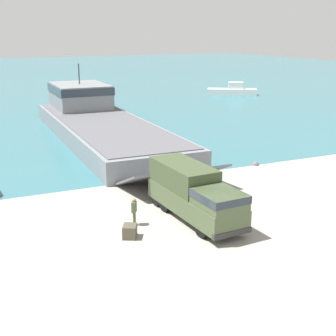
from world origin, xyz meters
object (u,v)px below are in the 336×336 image
Objects in this scene: soldier_on_ramp at (134,209)px; moored_boat_a at (233,91)px; military_truck at (194,193)px; cargo_crate at (130,231)px; landing_craft at (97,120)px.

soldier_on_ramp is 0.19× the size of moored_boat_a.
cargo_crate is at bearing -80.53° from military_truck.
landing_craft is at bearing 77.47° from cargo_crate.
moored_boat_a is at bearing 142.21° from military_truck.
military_truck is 4.87× the size of soldier_on_ramp.
military_truck reaches higher than cargo_crate.
soldier_on_ramp reaches higher than cargo_crate.
military_truck is 9.36× the size of cargo_crate.
landing_craft is 27.14m from cargo_crate.
landing_craft is at bearing -69.94° from soldier_on_ramp.
soldier_on_ramp is at bearing -101.33° from military_truck.
military_truck is 3.73m from soldier_on_ramp.
moored_boat_a reaches higher than cargo_crate.
military_truck is (-1.41, -25.43, -0.06)m from landing_craft.
landing_craft is at bearing 155.88° from moored_boat_a.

